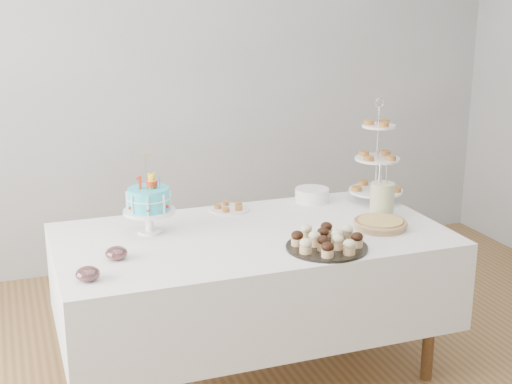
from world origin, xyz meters
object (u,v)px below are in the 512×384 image
object	(u,v)px
birthday_cake	(149,212)
pastry_plate	(229,208)
cupcake_tray	(327,240)
jam_bowl_b	(116,253)
tiered_stand	(377,159)
pie	(380,224)
plate_stack	(312,195)
jam_bowl_a	(88,274)
utensil_pitcher	(382,199)
table	(252,276)

from	to	relation	value
birthday_cake	pastry_plate	size ratio (longest dim) A/B	1.82
cupcake_tray	jam_bowl_b	world-z (taller)	cupcake_tray
cupcake_tray	tiered_stand	distance (m)	0.85
pie	tiered_stand	world-z (taller)	tiered_stand
birthday_cake	tiered_stand	world-z (taller)	tiered_stand
plate_stack	pie	bearing A→B (deg)	-76.46
pie	cupcake_tray	bearing A→B (deg)	-155.56
tiered_stand	pastry_plate	bearing A→B (deg)	171.11
jam_bowl_a	utensil_pitcher	distance (m)	1.61
pastry_plate	jam_bowl_b	bearing A→B (deg)	-143.27
plate_stack	jam_bowl_a	distance (m)	1.53
utensil_pitcher	birthday_cake	bearing A→B (deg)	167.80
table	pastry_plate	world-z (taller)	pastry_plate
table	tiered_stand	size ratio (longest dim) A/B	3.24
birthday_cake	plate_stack	distance (m)	1.00
plate_stack	utensil_pitcher	world-z (taller)	utensil_pitcher
pastry_plate	jam_bowl_a	size ratio (longest dim) A/B	2.12
birthday_cake	pastry_plate	distance (m)	0.54
tiered_stand	utensil_pitcher	bearing A→B (deg)	-112.40
table	tiered_stand	world-z (taller)	tiered_stand
pastry_plate	jam_bowl_b	world-z (taller)	jam_bowl_b
cupcake_tray	pie	world-z (taller)	cupcake_tray
birthday_cake	jam_bowl_b	size ratio (longest dim) A/B	3.90
table	plate_stack	bearing A→B (deg)	38.43
pie	utensil_pitcher	world-z (taller)	utensil_pitcher
pastry_plate	utensil_pitcher	xyz separation A→B (m)	(0.72, -0.39, 0.09)
tiered_stand	plate_stack	bearing A→B (deg)	158.87
plate_stack	jam_bowl_b	world-z (taller)	plate_stack
pastry_plate	jam_bowl_a	xyz separation A→B (m)	(-0.85, -0.72, 0.01)
tiered_stand	cupcake_tray	bearing A→B (deg)	-134.69
pie	tiered_stand	bearing A→B (deg)	63.94
birthday_cake	pie	xyz separation A→B (m)	(1.11, -0.33, -0.08)
birthday_cake	table	bearing A→B (deg)	-7.39
jam_bowl_a	table	bearing A→B (deg)	20.97
cupcake_tray	jam_bowl_b	xyz separation A→B (m)	(-0.95, 0.20, -0.01)
pie	table	bearing A→B (deg)	166.97
table	pie	xyz separation A→B (m)	(0.64, -0.15, 0.25)
birthday_cake	cupcake_tray	xyz separation A→B (m)	(0.73, -0.50, -0.06)
pastry_plate	utensil_pitcher	world-z (taller)	utensil_pitcher
birthday_cake	jam_bowl_b	xyz separation A→B (m)	(-0.22, -0.30, -0.08)
table	birthday_cake	world-z (taller)	birthday_cake
birthday_cake	tiered_stand	distance (m)	1.32
pie	pastry_plate	world-z (taller)	pie
plate_stack	jam_bowl_b	size ratio (longest dim) A/B	1.91
utensil_pitcher	cupcake_tray	bearing A→B (deg)	-149.48
plate_stack	jam_bowl_a	xyz separation A→B (m)	(-1.34, -0.72, -0.01)
birthday_cake	cupcake_tray	distance (m)	0.89
cupcake_tray	jam_bowl_a	bearing A→B (deg)	-179.88
pastry_plate	jam_bowl_b	size ratio (longest dim) A/B	2.14
plate_stack	pastry_plate	bearing A→B (deg)	180.00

